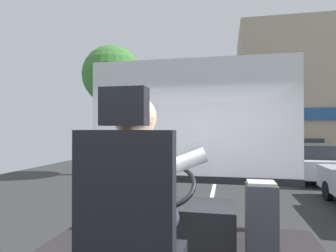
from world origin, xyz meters
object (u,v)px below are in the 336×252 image
(bus_driver, at_px, (138,193))
(parked_car_white, at_px, (315,161))
(driver_seat, at_px, (131,240))
(steering_console, at_px, (176,222))
(fare_box, at_px, (261,233))
(parked_car_charcoal, at_px, (300,151))
(parked_car_blue, at_px, (276,146))

(bus_driver, relative_size, parked_car_white, 0.21)
(driver_seat, relative_size, bus_driver, 1.55)
(steering_console, relative_size, fare_box, 1.51)
(driver_seat, height_order, parked_car_charcoal, driver_seat)
(driver_seat, height_order, bus_driver, driver_seat)
(driver_seat, xyz_separation_m, parked_car_charcoal, (4.29, 15.09, -0.64))
(steering_console, xyz_separation_m, parked_car_charcoal, (4.29, 13.78, -0.31))
(bus_driver, bearing_deg, parked_car_charcoal, 74.03)
(parked_car_white, xyz_separation_m, parked_car_blue, (0.14, 9.58, -0.00))
(fare_box, bearing_deg, parked_car_white, 72.61)
(parked_car_charcoal, xyz_separation_m, parked_car_blue, (-0.38, 5.02, -0.05))
(steering_console, height_order, parked_car_white, steering_console)
(bus_driver, distance_m, parked_car_blue, 20.39)
(parked_car_blue, bearing_deg, bus_driver, -101.06)
(steering_console, xyz_separation_m, fare_box, (0.71, -0.54, 0.14))
(steering_console, height_order, parked_car_charcoal, steering_console)
(fare_box, bearing_deg, steering_console, 143.10)
(fare_box, xyz_separation_m, parked_car_blue, (3.19, 19.33, -0.50))
(parked_car_white, bearing_deg, driver_seat, -109.69)
(parked_car_charcoal, bearing_deg, bus_driver, -105.97)
(fare_box, distance_m, parked_car_charcoal, 14.76)
(steering_console, relative_size, parked_car_charcoal, 0.28)
(fare_box, xyz_separation_m, parked_car_charcoal, (3.57, 14.31, -0.45))
(steering_console, relative_size, parked_car_blue, 0.25)
(bus_driver, height_order, parked_car_blue, bus_driver)
(bus_driver, relative_size, parked_car_blue, 0.19)
(steering_console, bearing_deg, parked_car_charcoal, 72.72)
(parked_car_white, height_order, parked_car_charcoal, parked_car_charcoal)
(steering_console, bearing_deg, parked_car_white, 67.76)
(driver_seat, bearing_deg, bus_driver, 90.00)
(driver_seat, distance_m, parked_car_blue, 20.49)
(driver_seat, xyz_separation_m, fare_box, (0.71, 0.77, -0.19))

